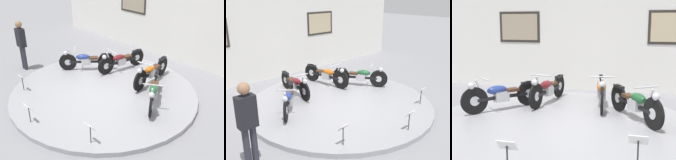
{
  "view_description": "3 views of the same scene",
  "coord_description": "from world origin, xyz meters",
  "views": [
    {
      "loc": [
        5.31,
        -4.58,
        4.05
      ],
      "look_at": [
        0.3,
        0.06,
        0.54
      ],
      "focal_mm": 42.0,
      "sensor_mm": 36.0,
      "label": 1
    },
    {
      "loc": [
        -5.15,
        -5.4,
        3.36
      ],
      "look_at": [
        0.25,
        0.34,
        0.67
      ],
      "focal_mm": 42.0,
      "sensor_mm": 36.0,
      "label": 2
    },
    {
      "loc": [
        1.67,
        -5.91,
        2.09
      ],
      "look_at": [
        0.01,
        0.4,
        0.92
      ],
      "focal_mm": 50.0,
      "sensor_mm": 36.0,
      "label": 3
    }
  ],
  "objects": [
    {
      "name": "info_placard_front_centre",
      "position": [
        0.0,
        -2.44,
        0.5
      ],
      "size": [
        0.26,
        0.11,
        0.51
      ],
      "color": "#333338",
      "rests_on": "display_platform"
    },
    {
      "name": "motorcycle_green",
      "position": [
        1.51,
        0.49,
        0.5
      ],
      "size": [
        1.13,
        1.67,
        0.78
      ],
      "color": "black",
      "rests_on": "display_platform"
    },
    {
      "name": "back_wall",
      "position": [
        0.0,
        3.9,
        1.82
      ],
      "size": [
        14.0,
        0.22,
        3.63
      ],
      "color": "white",
      "rests_on": "ground_plane"
    },
    {
      "name": "info_placard_front_right",
      "position": [
        1.63,
        -1.82,
        0.5
      ],
      "size": [
        0.26,
        0.11,
        0.51
      ],
      "color": "#333338",
      "rests_on": "display_platform"
    },
    {
      "name": "ground_plane",
      "position": [
        0.0,
        0.0,
        0.0
      ],
      "size": [
        60.0,
        60.0,
        0.0
      ],
      "primitive_type": "plane",
      "color": "gray"
    },
    {
      "name": "display_platform",
      "position": [
        0.0,
        0.0,
        0.06
      ],
      "size": [
        5.58,
        5.58,
        0.13
      ],
      "primitive_type": "cylinder",
      "color": "#99999E",
      "rests_on": "ground_plane"
    },
    {
      "name": "visitor_standing",
      "position": [
        -3.34,
        -0.94,
        1.02
      ],
      "size": [
        0.36,
        0.24,
        1.78
      ],
      "color": "#2D2D38",
      "rests_on": "ground_plane"
    },
    {
      "name": "info_placard_front_left",
      "position": [
        -1.63,
        -1.82,
        0.5
      ],
      "size": [
        0.26,
        0.11,
        0.51
      ],
      "color": "#333338",
      "rests_on": "display_platform"
    },
    {
      "name": "motorcycle_orange",
      "position": [
        0.68,
        1.39,
        0.52
      ],
      "size": [
        0.54,
        1.99,
        0.81
      ],
      "color": "black",
      "rests_on": "display_platform"
    },
    {
      "name": "motorcycle_blue",
      "position": [
        -1.51,
        0.5,
        0.5
      ],
      "size": [
        1.29,
        1.54,
        0.78
      ],
      "color": "black",
      "rests_on": "display_platform"
    },
    {
      "name": "motorcycle_maroon",
      "position": [
        -0.68,
        1.39,
        0.5
      ],
      "size": [
        0.54,
        1.95,
        0.78
      ],
      "color": "black",
      "rests_on": "display_platform"
    }
  ]
}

